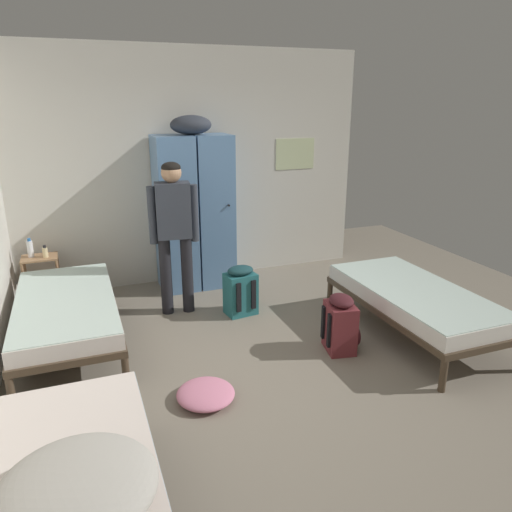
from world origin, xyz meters
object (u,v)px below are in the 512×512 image
person_traveler (174,225)px  bed_left_front (70,501)px  lotion_bottle (45,252)px  backpack_teal (240,291)px  bed_right (415,298)px  bed_left_rear (66,309)px  water_bottle (30,249)px  shelf_unit (42,276)px  bedding_heap (77,488)px  clothes_pile_pink (206,394)px  backpack_maroon (341,324)px  locker_bank (194,210)px

person_traveler → bed_left_front: bearing=-111.7°
lotion_bottle → backpack_teal: lotion_bottle is taller
bed_right → bed_left_rear: 3.34m
bed_right → person_traveler: 2.55m
water_bottle → shelf_unit: bearing=-14.0°
bedding_heap → lotion_bottle: bedding_heap is taller
bed_left_front → bed_left_rear: 2.44m
clothes_pile_pink → water_bottle: bearing=117.7°
shelf_unit → bed_left_rear: bearing=-77.7°
bed_right → person_traveler: (-2.07, 1.36, 0.61)m
backpack_teal → water_bottle: bearing=153.3°
water_bottle → backpack_maroon: 3.48m
bed_right → lotion_bottle: 3.97m
shelf_unit → backpack_maroon: bearing=-39.3°
locker_bank → bedding_heap: (-1.48, -3.74, -0.37)m
bedding_heap → water_bottle: (-0.38, 3.78, 0.07)m
lotion_bottle → backpack_maroon: (2.54, -2.10, -0.37)m
backpack_maroon → clothes_pile_pink: (-1.39, -0.33, -0.20)m
bed_right → bedding_heap: bearing=-152.3°
bedding_heap → clothes_pile_pink: (0.92, 1.29, -0.54)m
locker_bank → water_bottle: locker_bank is taller
water_bottle → lotion_bottle: water_bottle is taller
bed_right → bed_left_rear: size_ratio=1.00×
bed_right → water_bottle: 4.13m
bed_left_front → person_traveler: size_ratio=1.16×
bedding_heap → bed_left_front: bearing=106.7°
bed_right → lotion_bottle: lotion_bottle is taller
water_bottle → bed_left_front: bearing=-84.8°
locker_bank → person_traveler: (-0.40, -0.73, 0.02)m
bed_right → water_bottle: (-3.53, 2.13, 0.29)m
shelf_unit → bedding_heap: 3.78m
backpack_maroon → backpack_teal: size_ratio=1.00×
bedding_heap → person_traveler: 3.22m
shelf_unit → backpack_teal: bearing=-27.1°
person_traveler → backpack_teal: (0.63, -0.28, -0.73)m
shelf_unit → bed_left_front: (0.25, -3.59, 0.04)m
bed_left_rear → lotion_bottle: (-0.18, 1.11, 0.25)m
shelf_unit → person_traveler: bearing=-28.4°
bed_left_front → bed_right: bearing=24.8°
locker_bank → bed_left_front: bearing=-113.2°
person_traveler → water_bottle: 1.68m
shelf_unit → lotion_bottle: lotion_bottle is taller
person_traveler → backpack_teal: size_ratio=2.99×
locker_bank → bed_left_front: locker_bank is taller
bed_left_front → backpack_maroon: bearing=31.5°
backpack_maroon → backpack_teal: (-0.60, 1.11, 0.00)m
shelf_unit → water_bottle: (-0.08, 0.02, 0.32)m
bed_right → backpack_maroon: bearing=-177.9°
person_traveler → clothes_pile_pink: size_ratio=3.50×
bedding_heap → backpack_maroon: bearing=35.0°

